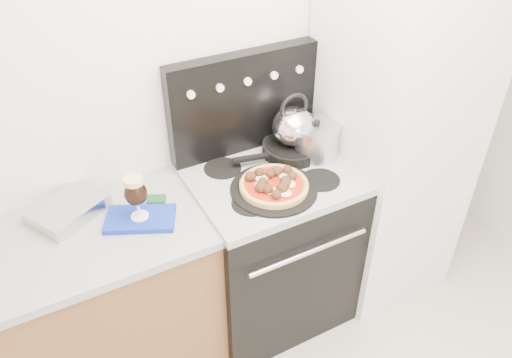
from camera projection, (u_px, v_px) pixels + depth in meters
room_shell at (394, 244)px, 1.49m from camera, size 3.52×3.01×2.52m
base_cabinet at (52, 328)px, 2.23m from camera, size 1.45×0.60×0.86m
countertop at (24, 257)px, 1.97m from camera, size 1.48×0.63×0.04m
stove_body at (269, 248)px, 2.63m from camera, size 0.76×0.65×0.88m
cooktop at (271, 178)px, 2.36m from camera, size 0.76×0.65×0.04m
backguard at (244, 103)px, 2.39m from camera, size 0.76×0.08×0.50m
fridge at (391, 135)px, 2.58m from camera, size 0.64×0.68×1.90m
foil_sheet at (68, 209)px, 2.12m from camera, size 0.37×0.34×0.06m
oven_mitt at (140, 219)px, 2.10m from camera, size 0.33×0.27×0.02m
beer_glass at (137, 198)px, 2.03m from camera, size 0.11×0.11×0.20m
pizza_pan at (274, 189)px, 2.24m from camera, size 0.50×0.50×0.01m
pizza at (274, 184)px, 2.23m from camera, size 0.36×0.36×0.04m
skillet at (292, 148)px, 2.48m from camera, size 0.35×0.35×0.05m
tea_kettle at (293, 124)px, 2.39m from camera, size 0.27×0.27×0.23m
stock_pot at (316, 141)px, 2.43m from camera, size 0.25×0.25×0.16m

